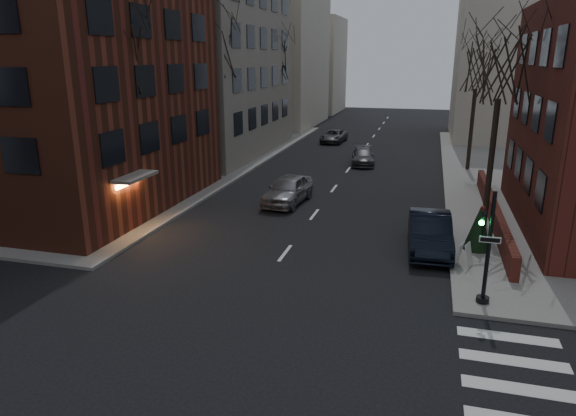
% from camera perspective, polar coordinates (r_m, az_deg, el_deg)
% --- Properties ---
extents(sidewalk_far_left, '(44.00, 44.00, 0.15)m').
position_cam_1_polar(sidewalk_far_left, '(52.47, -26.56, 5.67)').
color(sidewalk_far_left, gray).
rests_on(sidewalk_far_left, ground).
extents(building_left_brick, '(15.00, 15.00, 18.00)m').
position_cam_1_polar(building_left_brick, '(32.76, -26.18, 15.99)').
color(building_left_brick, maroon).
rests_on(building_left_brick, ground).
extents(low_wall_right, '(0.35, 16.00, 1.00)m').
position_cam_1_polar(low_wall_right, '(28.73, 21.83, -0.32)').
color(low_wall_right, '#581E19').
rests_on(low_wall_right, sidewalk_far_right).
extents(building_distant_la, '(14.00, 16.00, 18.00)m').
position_cam_1_polar(building_distant_la, '(66.75, -2.91, 17.03)').
color(building_distant_la, beige).
rests_on(building_distant_la, ground).
extents(building_distant_ra, '(14.00, 14.00, 16.00)m').
position_cam_1_polar(building_distant_ra, '(59.17, 25.20, 14.65)').
color(building_distant_ra, beige).
rests_on(building_distant_ra, ground).
extents(building_distant_lb, '(10.00, 12.00, 14.00)m').
position_cam_1_polar(building_distant_lb, '(82.61, 2.29, 15.55)').
color(building_distant_lb, beige).
rests_on(building_distant_lb, ground).
extents(traffic_signal, '(0.76, 0.44, 4.00)m').
position_cam_1_polar(traffic_signal, '(18.73, 21.13, -4.89)').
color(traffic_signal, black).
rests_on(traffic_signal, sidewalk_far_right).
extents(tree_left_a, '(4.18, 4.18, 10.26)m').
position_cam_1_polar(tree_left_a, '(26.74, -18.34, 15.91)').
color(tree_left_a, '#2D231C').
rests_on(tree_left_a, sidewalk_far_left).
extents(tree_left_b, '(4.40, 4.40, 10.80)m').
position_cam_1_polar(tree_left_b, '(37.39, -7.92, 17.18)').
color(tree_left_b, '#2D231C').
rests_on(tree_left_b, sidewalk_far_left).
extents(tree_left_c, '(3.96, 3.96, 9.72)m').
position_cam_1_polar(tree_left_c, '(50.58, -1.44, 16.12)').
color(tree_left_c, '#2D231C').
rests_on(tree_left_c, sidewalk_far_left).
extents(tree_right_a, '(3.96, 3.96, 9.72)m').
position_cam_1_polar(tree_right_a, '(26.62, 22.69, 14.53)').
color(tree_right_a, '#2D231C').
rests_on(tree_right_a, sidewalk_far_right).
extents(tree_right_b, '(3.74, 3.74, 9.18)m').
position_cam_1_polar(tree_right_b, '(40.56, 20.31, 14.41)').
color(tree_right_b, '#2D231C').
rests_on(tree_right_b, sidewalk_far_right).
extents(streetlamp_near, '(0.36, 0.36, 6.28)m').
position_cam_1_polar(streetlamp_near, '(33.74, -9.33, 9.24)').
color(streetlamp_near, black).
rests_on(streetlamp_near, sidewalk_far_left).
extents(streetlamp_far, '(0.36, 0.36, 6.28)m').
position_cam_1_polar(streetlamp_far, '(52.49, -0.13, 11.99)').
color(streetlamp_far, black).
rests_on(streetlamp_far, sidewalk_far_left).
extents(parked_sedan, '(2.09, 5.20, 1.68)m').
position_cam_1_polar(parked_sedan, '(23.74, 15.46, -2.63)').
color(parked_sedan, black).
rests_on(parked_sedan, ground).
extents(car_lane_silver, '(2.39, 5.01, 1.65)m').
position_cam_1_polar(car_lane_silver, '(30.30, 0.00, 2.07)').
color(car_lane_silver, '#939398').
rests_on(car_lane_silver, ground).
extents(car_lane_gray, '(2.37, 4.59, 1.27)m').
position_cam_1_polar(car_lane_gray, '(41.88, 8.32, 5.69)').
color(car_lane_gray, '#3E3E43').
rests_on(car_lane_gray, ground).
extents(car_lane_far, '(2.35, 4.64, 1.26)m').
position_cam_1_polar(car_lane_far, '(52.50, 5.09, 7.96)').
color(car_lane_far, '#44444A').
rests_on(car_lane_far, ground).
extents(sandwich_board, '(0.65, 0.75, 1.00)m').
position_cam_1_polar(sandwich_board, '(22.08, 18.93, -4.93)').
color(sandwich_board, silver).
rests_on(sandwich_board, sidewalk_far_right).
extents(evergreen_shrub, '(1.58, 1.58, 1.99)m').
position_cam_1_polar(evergreen_shrub, '(24.07, 20.44, -2.07)').
color(evergreen_shrub, black).
rests_on(evergreen_shrub, sidewalk_far_right).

